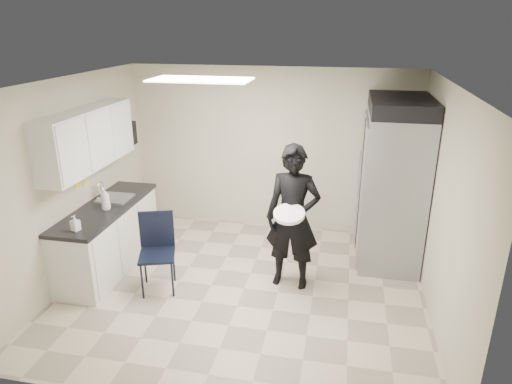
% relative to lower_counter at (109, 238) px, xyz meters
% --- Properties ---
extents(floor, '(4.50, 4.50, 0.00)m').
position_rel_lower_counter_xyz_m(floor, '(1.95, -0.20, -0.43)').
color(floor, '#BCAA93').
rests_on(floor, ground).
extents(ceiling, '(4.50, 4.50, 0.00)m').
position_rel_lower_counter_xyz_m(ceiling, '(1.95, -0.20, 2.17)').
color(ceiling, silver).
rests_on(ceiling, back_wall).
extents(back_wall, '(4.50, 0.00, 4.50)m').
position_rel_lower_counter_xyz_m(back_wall, '(1.95, 1.80, 0.87)').
color(back_wall, '#BDB69C').
rests_on(back_wall, floor).
extents(left_wall, '(0.00, 4.00, 4.00)m').
position_rel_lower_counter_xyz_m(left_wall, '(-0.30, -0.20, 0.87)').
color(left_wall, '#BDB69C').
rests_on(left_wall, floor).
extents(right_wall, '(0.00, 4.00, 4.00)m').
position_rel_lower_counter_xyz_m(right_wall, '(4.20, -0.20, 0.87)').
color(right_wall, '#BDB69C').
rests_on(right_wall, floor).
extents(ceiling_panel, '(1.20, 0.60, 0.02)m').
position_rel_lower_counter_xyz_m(ceiling_panel, '(1.35, 0.20, 2.14)').
color(ceiling_panel, white).
rests_on(ceiling_panel, ceiling).
extents(lower_counter, '(0.60, 1.90, 0.86)m').
position_rel_lower_counter_xyz_m(lower_counter, '(0.00, 0.00, 0.00)').
color(lower_counter, silver).
rests_on(lower_counter, floor).
extents(countertop, '(0.64, 1.95, 0.05)m').
position_rel_lower_counter_xyz_m(countertop, '(0.00, 0.00, 0.46)').
color(countertop, black).
rests_on(countertop, lower_counter).
extents(sink, '(0.42, 0.40, 0.14)m').
position_rel_lower_counter_xyz_m(sink, '(0.02, 0.25, 0.44)').
color(sink, gray).
rests_on(sink, countertop).
extents(faucet, '(0.02, 0.02, 0.24)m').
position_rel_lower_counter_xyz_m(faucet, '(-0.18, 0.25, 0.59)').
color(faucet, silver).
rests_on(faucet, countertop).
extents(upper_cabinets, '(0.35, 1.80, 0.75)m').
position_rel_lower_counter_xyz_m(upper_cabinets, '(-0.13, 0.00, 1.40)').
color(upper_cabinets, silver).
rests_on(upper_cabinets, left_wall).
extents(towel_dispenser, '(0.22, 0.30, 0.35)m').
position_rel_lower_counter_xyz_m(towel_dispenser, '(-0.19, 1.15, 1.19)').
color(towel_dispenser, black).
rests_on(towel_dispenser, left_wall).
extents(notice_sticker_left, '(0.00, 0.12, 0.07)m').
position_rel_lower_counter_xyz_m(notice_sticker_left, '(-0.29, -0.10, 0.79)').
color(notice_sticker_left, yellow).
rests_on(notice_sticker_left, left_wall).
extents(notice_sticker_right, '(0.00, 0.12, 0.07)m').
position_rel_lower_counter_xyz_m(notice_sticker_right, '(-0.29, 0.10, 0.75)').
color(notice_sticker_right, yellow).
rests_on(notice_sticker_right, left_wall).
extents(commercial_fridge, '(0.80, 1.35, 2.10)m').
position_rel_lower_counter_xyz_m(commercial_fridge, '(3.78, 1.07, 0.62)').
color(commercial_fridge, gray).
rests_on(commercial_fridge, floor).
extents(fridge_compressor, '(0.80, 1.35, 0.20)m').
position_rel_lower_counter_xyz_m(fridge_compressor, '(3.78, 1.07, 1.77)').
color(fridge_compressor, black).
rests_on(fridge_compressor, commercial_fridge).
extents(folding_chair, '(0.55, 0.55, 0.97)m').
position_rel_lower_counter_xyz_m(folding_chair, '(0.89, -0.43, 0.06)').
color(folding_chair, black).
rests_on(folding_chair, floor).
extents(man_tuxedo, '(0.71, 0.50, 1.86)m').
position_rel_lower_counter_xyz_m(man_tuxedo, '(2.52, 0.06, 0.50)').
color(man_tuxedo, black).
rests_on(man_tuxedo, floor).
extents(bucket_lid, '(0.40, 0.40, 0.05)m').
position_rel_lower_counter_xyz_m(bucket_lid, '(2.50, -0.19, 0.66)').
color(bucket_lid, silver).
rests_on(bucket_lid, man_tuxedo).
extents(soap_bottle_a, '(0.16, 0.16, 0.30)m').
position_rel_lower_counter_xyz_m(soap_bottle_a, '(0.08, -0.10, 0.63)').
color(soap_bottle_a, silver).
rests_on(soap_bottle_a, countertop).
extents(soap_bottle_b, '(0.11, 0.11, 0.19)m').
position_rel_lower_counter_xyz_m(soap_bottle_b, '(0.05, -0.76, 0.58)').
color(soap_bottle_b, '#B4B5C1').
rests_on(soap_bottle_b, countertop).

